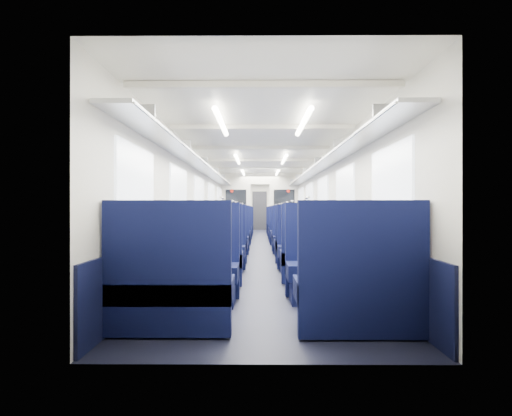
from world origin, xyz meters
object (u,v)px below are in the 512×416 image
Objects in this scene: seat_2 at (192,271)px; seat_9 at (302,245)px; seat_11 at (296,240)px; seat_23 at (279,226)px; seat_1 at (358,292)px; seat_8 at (220,245)px; seat_4 at (205,260)px; seat_20 at (239,227)px; seat_3 at (331,270)px; seat_14 at (232,234)px; seat_21 at (281,227)px; seat_0 at (172,291)px; seat_10 at (225,240)px; seat_13 at (293,237)px; seat_16 at (234,232)px; seat_15 at (289,234)px; seat_6 at (214,251)px; seat_18 at (236,230)px; seat_22 at (241,226)px; seat_19 at (284,230)px; end_door at (260,211)px; seat_12 at (229,237)px; seat_7 at (309,250)px; seat_5 at (317,258)px; seat_17 at (286,231)px; bulkhead at (260,205)px.

seat_2 is 3.80m from seat_9.
seat_11 is 7.87m from seat_23.
seat_1 is 1.00× the size of seat_8.
seat_4 is 10.24m from seat_20.
seat_3 and seat_14 have the same top height.
seat_4 is at bearing -99.34° from seat_21.
seat_20 is at bearing 90.00° from seat_0.
seat_13 is (1.66, 1.06, 0.00)m from seat_10.
seat_16 is at bearing 101.89° from seat_3.
seat_15 is at bearing 90.00° from seat_1.
seat_6 is 10.38m from seat_23.
seat_1 is 5.99m from seat_10.
seat_14 is (-1.66, 2.30, 0.00)m from seat_11.
seat_14 is 1.00× the size of seat_16.
seat_15 is 1.00× the size of seat_18.
seat_11 is at bearing -90.00° from seat_15.
seat_0 is at bearing -90.00° from seat_18.
seat_16 is (0.00, 5.71, 0.00)m from seat_6.
seat_4 is 1.00× the size of seat_15.
seat_1 is at bearing -83.10° from seat_22.
seat_3 is 9.07m from seat_19.
seat_22 is (0.00, 13.68, 0.00)m from seat_0.
end_door is at bearing 99.54° from seat_21.
seat_15 is (0.00, 3.58, 0.00)m from seat_9.
seat_20 is 1.00× the size of seat_21.
seat_21 is at bearing 62.14° from seat_16.
seat_11 and seat_12 have the same top height.
seat_12 is (0.00, 3.50, 0.00)m from seat_6.
seat_14 and seat_20 have the same top height.
seat_7 and seat_22 have the same top height.
seat_13 is (1.66, 4.59, 0.00)m from seat_4.
seat_5 and seat_16 have the same top height.
seat_13 is at bearing 76.25° from seat_0.
seat_6 is 1.00× the size of seat_11.
seat_7 and seat_11 have the same top height.
seat_0 is 1.00× the size of seat_3.
seat_21 is at bearing 68.31° from seat_14.
seat_11 is 3.72m from seat_16.
seat_17 is (1.66, 1.18, 0.00)m from seat_14.
seat_10 is at bearing -109.80° from seat_19.
end_door is 1.64× the size of seat_10.
seat_12 is 1.00× the size of seat_13.
bulkhead is at bearing 85.67° from seat_0.
seat_12 is at bearing -125.12° from seat_17.
seat_12 is 1.18m from seat_14.
seat_16 is at bearing 90.00° from seat_0.
seat_17 is 2.99m from seat_21.
seat_6 is 4.68m from seat_14.
seat_12 and seat_13 have the same top height.
seat_12 is (0.00, 2.41, 0.00)m from seat_8.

